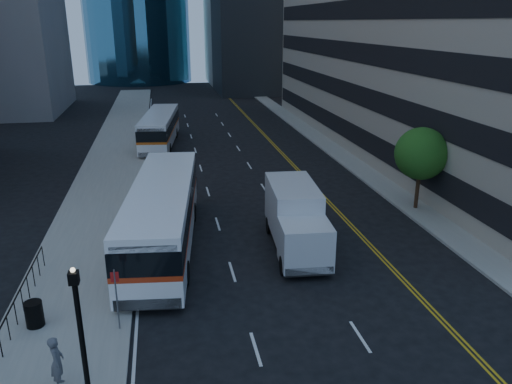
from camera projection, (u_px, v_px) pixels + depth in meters
ground at (316, 286)px, 22.39m from camera, size 160.00×160.00×0.00m
sidewalk_west at (116, 156)px, 43.76m from camera, size 5.00×90.00×0.15m
sidewalk_east at (328, 146)px, 47.19m from camera, size 2.00×90.00×0.15m
street_tree at (421, 154)px, 30.24m from camera, size 3.20×3.20×5.10m
lamp_post at (81, 334)px, 14.34m from camera, size 0.28×0.28×4.56m
bus_front at (163, 214)px, 25.59m from camera, size 4.39×13.58×3.44m
bus_rear at (160, 128)px, 47.41m from camera, size 4.03×11.99×3.03m
box_truck at (296, 219)px, 25.41m from camera, size 2.85×6.97×3.26m
trash_can at (34, 314)px, 19.03m from camera, size 0.83×0.83×1.01m
pedestrian at (57, 362)px, 15.75m from camera, size 0.52×0.71×1.79m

